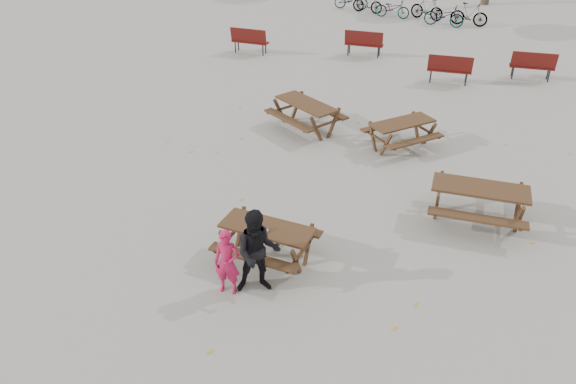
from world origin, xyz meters
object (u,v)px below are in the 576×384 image
at_px(child, 227,262).
at_px(picnic_table_north, 306,116).
at_px(main_picnic_table, 267,235).
at_px(food_tray, 263,230).
at_px(adult, 258,252).
at_px(picnic_table_east, 478,204).
at_px(picnic_table_far, 401,135).
at_px(soda_bottle, 259,227).

xyz_separation_m(child, picnic_table_north, (-1.40, 7.08, -0.23)).
height_order(child, picnic_table_north, child).
relative_size(main_picnic_table, food_tray, 10.00).
distance_m(main_picnic_table, adult, 0.94).
relative_size(picnic_table_east, picnic_table_far, 1.14).
bearing_deg(main_picnic_table, adult, -74.20).
relative_size(food_tray, adult, 0.11).
distance_m(adult, picnic_table_east, 5.16).
height_order(child, picnic_table_far, child).
bearing_deg(soda_bottle, main_picnic_table, 58.99).
xyz_separation_m(food_tray, picnic_table_east, (3.57, 3.22, -0.36)).
distance_m(soda_bottle, picnic_table_east, 4.88).
bearing_deg(picnic_table_north, picnic_table_far, 27.04).
bearing_deg(picnic_table_far, food_tray, -152.74).
distance_m(food_tray, child, 1.02).
bearing_deg(picnic_table_east, picnic_table_far, 123.29).
xyz_separation_m(soda_bottle, picnic_table_east, (3.66, 3.21, -0.42)).
height_order(main_picnic_table, picnic_table_north, picnic_table_north).
bearing_deg(picnic_table_north, main_picnic_table, -47.49).
bearing_deg(adult, food_tray, 80.08).
bearing_deg(picnic_table_north, picnic_table_east, -1.87).
distance_m(soda_bottle, child, 1.02).
bearing_deg(soda_bottle, adult, -64.70).
xyz_separation_m(food_tray, child, (-0.24, -0.98, -0.14)).
bearing_deg(child, picnic_table_far, 66.63).
bearing_deg(picnic_table_far, adult, -149.61).
bearing_deg(child, soda_bottle, 69.46).
bearing_deg(picnic_table_east, picnic_table_north, 144.43).
bearing_deg(picnic_table_east, main_picnic_table, -145.97).
xyz_separation_m(main_picnic_table, picnic_table_far, (1.16, 5.93, -0.21)).
height_order(food_tray, soda_bottle, soda_bottle).
bearing_deg(soda_bottle, picnic_table_north, 104.21).
bearing_deg(adult, picnic_table_north, 76.26).
height_order(adult, picnic_table_east, adult).
relative_size(child, picnic_table_east, 0.65).
bearing_deg(food_tray, picnic_table_far, 79.19).
bearing_deg(food_tray, main_picnic_table, 89.61).
distance_m(picnic_table_north, picnic_table_far, 2.80).
bearing_deg(child, picnic_table_east, 35.64).
xyz_separation_m(soda_bottle, picnic_table_north, (-1.54, 6.09, -0.43)).
height_order(food_tray, adult, adult).
distance_m(food_tray, picnic_table_east, 4.82).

